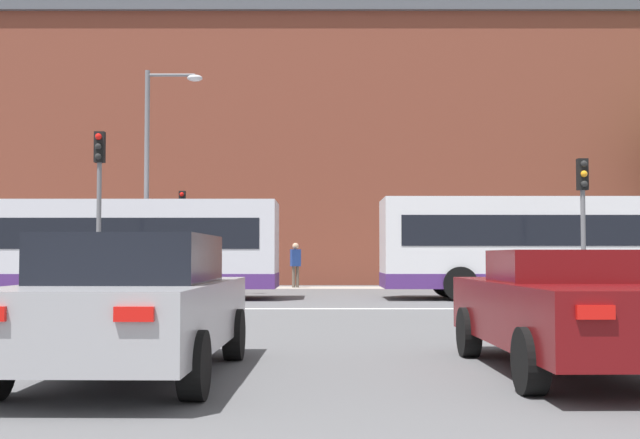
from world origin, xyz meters
The scene contains 13 objects.
stop_line_strip centered at (0.00, 17.63, 0.00)m, with size 9.73×0.30×0.01m, color silver.
far_pavement centered at (0.00, 30.77, 0.01)m, with size 70.81×2.50×0.01m, color #A09B91.
brick_civic_building centered at (-2.17, 40.13, 7.08)m, with size 46.28×13.40×19.98m.
car_saloon_left centered at (-2.45, 6.43, 0.78)m, with size 2.13×4.66×1.54m.
car_roadster_right centered at (2.37, 6.77, 0.71)m, with size 1.96×4.68×1.37m.
bus_crossing_lead centered at (7.14, 22.16, 1.64)m, with size 11.34×2.70×3.05m.
bus_crossing_trailing centered at (-7.26, 22.08, 1.59)m, with size 11.07×2.69×2.96m.
traffic_light_near_right centered at (6.24, 17.95, 2.56)m, with size 0.26×0.31×3.78m.
traffic_light_near_left centered at (-6.12, 18.31, 3.02)m, with size 0.26×0.31×4.52m.
traffic_light_far_left centered at (-6.00, 30.04, 2.66)m, with size 0.26×0.31×3.94m.
street_lamp_junction centered at (-5.77, 23.67, 4.46)m, with size 1.88×0.36×7.37m.
pedestrian_waiting centered at (-1.43, 30.83, 1.10)m, with size 0.46×0.37×1.85m.
tree_kerbside centered at (12.61, 35.78, 3.87)m, with size 3.96×3.96×5.96m.
Camera 1 is at (-0.42, -2.27, 1.31)m, focal length 45.00 mm.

